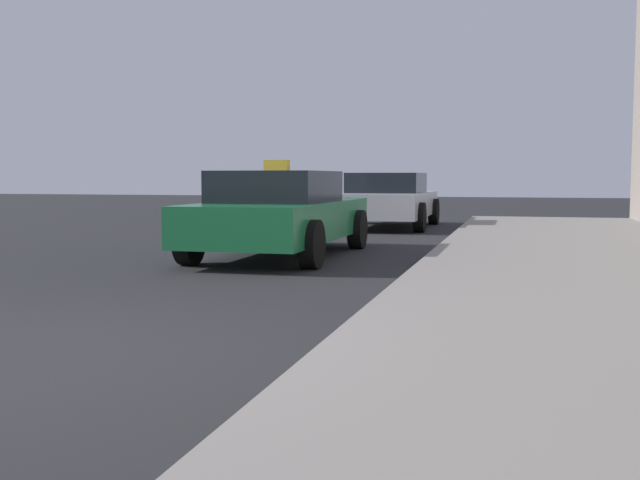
{
  "coord_description": "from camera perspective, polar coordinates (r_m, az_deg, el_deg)",
  "views": [
    {
      "loc": [
        3.2,
        -4.26,
        1.19
      ],
      "look_at": [
        1.6,
        1.76,
        0.67
      ],
      "focal_mm": 42.53,
      "sensor_mm": 36.0,
      "label": 1
    }
  ],
  "objects": [
    {
      "name": "ground_plane",
      "position": [
        5.46,
        -21.71,
        -8.15
      ],
      "size": [
        80.0,
        80.0,
        0.0
      ],
      "primitive_type": "plane",
      "color": "#232326"
    },
    {
      "name": "car_green",
      "position": [
        11.28,
        -2.99,
        2.04
      ],
      "size": [
        1.93,
        4.44,
        1.43
      ],
      "color": "#196638",
      "rests_on": "ground_plane"
    },
    {
      "name": "car_silver",
      "position": [
        17.67,
        5.14,
        3.03
      ],
      "size": [
        2.03,
        4.25,
        1.27
      ],
      "color": "#B7B7BF",
      "rests_on": "ground_plane"
    }
  ]
}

